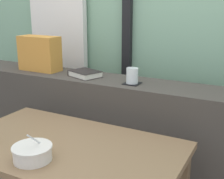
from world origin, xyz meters
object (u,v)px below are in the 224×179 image
at_px(breakfast_table, 67,163).
at_px(coaster_square, 132,83).
at_px(throw_pillow, 40,53).
at_px(juice_glass, 132,76).
at_px(closed_book, 85,74).
at_px(soup_bowl, 33,153).

bearing_deg(breakfast_table, coaster_square, 80.38).
bearing_deg(throw_pillow, juice_glass, -3.26).
xyz_separation_m(breakfast_table, coaster_square, (0.10, 0.59, 0.30)).
distance_m(closed_book, throw_pillow, 0.43).
bearing_deg(soup_bowl, throw_pillow, 127.99).
bearing_deg(breakfast_table, soup_bowl, -101.45).
bearing_deg(coaster_square, soup_bowl, -100.08).
height_order(juice_glass, closed_book, juice_glass).
height_order(closed_book, throw_pillow, throw_pillow).
xyz_separation_m(juice_glass, soup_bowl, (-0.14, -0.79, -0.21)).
xyz_separation_m(closed_book, throw_pillow, (-0.41, 0.01, 0.11)).
distance_m(closed_book, soup_bowl, 0.87).
relative_size(coaster_square, throw_pillow, 0.31).
bearing_deg(throw_pillow, breakfast_table, -42.52).
xyz_separation_m(breakfast_table, juice_glass, (0.10, 0.59, 0.35)).
bearing_deg(closed_book, soup_bowl, -73.89).
bearing_deg(juice_glass, coaster_square, 0.00).
relative_size(breakfast_table, throw_pillow, 3.67).
height_order(breakfast_table, soup_bowl, soup_bowl).
bearing_deg(closed_book, coaster_square, -4.63).
bearing_deg(soup_bowl, juice_glass, 79.92).
bearing_deg(juice_glass, soup_bowl, -100.08).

